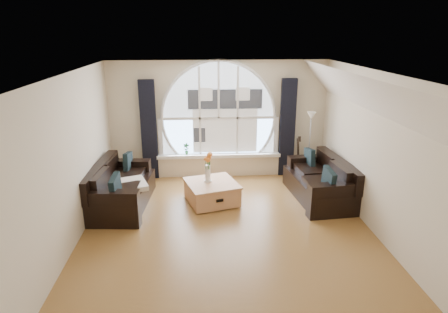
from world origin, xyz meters
The scene contains 21 objects.
ground centered at (0.00, 0.00, 0.00)m, with size 5.00×5.50×0.01m, color brown.
ceiling centered at (0.00, 0.00, 2.70)m, with size 5.00×5.50×0.01m, color silver.
wall_back centered at (0.00, 2.75, 1.35)m, with size 5.00×0.01×2.70m, color beige.
wall_front centered at (0.00, -2.75, 1.35)m, with size 5.00×0.01×2.70m, color beige.
wall_left centered at (-2.50, 0.00, 1.35)m, with size 0.01×5.50×2.70m, color beige.
wall_right centered at (2.50, 0.00, 1.35)m, with size 0.01×5.50×2.70m, color beige.
attic_slope centered at (2.20, 0.00, 2.35)m, with size 0.92×5.50×0.72m, color silver.
arched_window centered at (0.00, 2.72, 1.62)m, with size 2.60×0.06×2.15m, color silver.
window_sill centered at (0.00, 2.65, 0.51)m, with size 2.90×0.22×0.08m, color white.
window_frame centered at (0.00, 2.69, 1.62)m, with size 2.76×0.08×2.15m, color white.
neighbor_house centered at (0.15, 2.71, 1.50)m, with size 1.70×0.02×1.50m, color silver.
curtain_left centered at (-1.60, 2.63, 1.15)m, with size 0.35×0.12×2.30m, color black.
curtain_right centered at (1.60, 2.63, 1.15)m, with size 0.35×0.12×2.30m, color black.
sofa_left centered at (-2.02, 1.11, 0.40)m, with size 0.98×1.95×0.87m, color black.
sofa_right centered at (1.99, 1.20, 0.40)m, with size 0.95×1.90×0.84m, color black.
coffee_chest centered at (-0.23, 1.15, 0.23)m, with size 0.96×0.96×0.47m, color #C1804F.
throw_blanket centered at (-1.79, 0.96, 0.50)m, with size 0.55×0.55×0.10m, color silver.
vase_flowers centered at (-0.30, 1.20, 0.82)m, with size 0.24×0.24×0.70m, color white.
floor_lamp centered at (2.04, 2.27, 0.80)m, with size 0.24×0.24×1.60m, color #B2B2B2.
guitar centered at (1.79, 2.31, 0.53)m, with size 0.36×0.24×1.06m, color brown.
potted_plant centered at (-0.76, 2.65, 0.69)m, with size 0.14×0.10×0.27m, color #1E6023.
Camera 1 is at (-0.48, -6.08, 3.33)m, focal length 31.21 mm.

